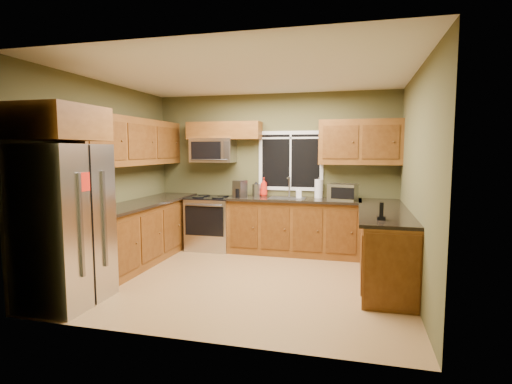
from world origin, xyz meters
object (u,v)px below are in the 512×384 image
at_px(toaster_oven, 343,192).
at_px(kettle, 256,189).
at_px(refrigerator, 65,225).
at_px(soap_bottle_c, 258,191).
at_px(paper_towel_roll, 319,189).
at_px(cordless_phone, 381,215).
at_px(soap_bottle_b, 299,193).
at_px(soap_bottle_a, 264,187).
at_px(microwave, 213,150).
at_px(coffee_maker, 240,189).
at_px(range, 211,222).

xyz_separation_m(toaster_oven, kettle, (-1.47, 0.25, -0.01)).
height_order(refrigerator, soap_bottle_c, refrigerator).
height_order(paper_towel_roll, cordless_phone, paper_towel_roll).
bearing_deg(cordless_phone, soap_bottle_b, 123.18).
bearing_deg(cordless_phone, paper_towel_roll, 114.78).
xyz_separation_m(toaster_oven, soap_bottle_b, (-0.73, 0.18, -0.04)).
bearing_deg(soap_bottle_a, toaster_oven, -13.08).
xyz_separation_m(microwave, coffee_maker, (0.55, -0.21, -0.66)).
xyz_separation_m(paper_towel_roll, soap_bottle_c, (-1.05, 0.07, -0.07)).
relative_size(range, soap_bottle_a, 2.90).
bearing_deg(toaster_oven, paper_towel_roll, 146.92).
distance_m(soap_bottle_c, cordless_phone, 2.80).
bearing_deg(kettle, paper_towel_roll, 0.86).
distance_m(soap_bottle_a, soap_bottle_b, 0.65).
xyz_separation_m(microwave, soap_bottle_a, (0.90, 0.08, -0.63)).
bearing_deg(paper_towel_roll, soap_bottle_a, 176.91).
bearing_deg(refrigerator, microwave, 76.66).
height_order(microwave, paper_towel_roll, microwave).
height_order(refrigerator, soap_bottle_b, refrigerator).
bearing_deg(cordless_phone, soap_bottle_a, 132.82).
relative_size(range, paper_towel_roll, 2.75).
xyz_separation_m(microwave, toaster_oven, (2.26, -0.24, -0.66)).
relative_size(toaster_oven, soap_bottle_b, 2.68).
height_order(range, cordless_phone, cordless_phone).
bearing_deg(microwave, refrigerator, -103.34).
bearing_deg(kettle, toaster_oven, -9.54).
xyz_separation_m(refrigerator, coffee_maker, (1.24, 2.70, 0.17)).
distance_m(toaster_oven, paper_towel_roll, 0.48).
height_order(coffee_maker, soap_bottle_c, coffee_maker).
bearing_deg(coffee_maker, range, 172.78).
bearing_deg(soap_bottle_a, soap_bottle_c, 171.50).
distance_m(microwave, soap_bottle_c, 1.07).
xyz_separation_m(soap_bottle_c, cordless_phone, (1.95, -2.01, -0.02)).
xyz_separation_m(refrigerator, paper_towel_roll, (2.54, 2.93, 0.19)).
distance_m(coffee_maker, soap_bottle_a, 0.45).
distance_m(microwave, cordless_phone, 3.43).
xyz_separation_m(toaster_oven, soap_bottle_a, (-1.36, 0.31, 0.03)).
bearing_deg(soap_bottle_c, range, -163.93).
relative_size(soap_bottle_b, cordless_phone, 0.90).
bearing_deg(toaster_oven, refrigerator, -137.79).
bearing_deg(soap_bottle_b, soap_bottle_c, 168.62).
distance_m(refrigerator, paper_towel_roll, 3.89).
height_order(paper_towel_roll, soap_bottle_a, paper_towel_roll).
height_order(toaster_oven, paper_towel_roll, paper_towel_roll).
bearing_deg(microwave, coffee_maker, -20.56).
relative_size(refrigerator, soap_bottle_c, 10.77).
relative_size(coffee_maker, kettle, 1.10).
distance_m(kettle, paper_towel_roll, 1.07).
distance_m(refrigerator, microwave, 3.10).
bearing_deg(kettle, microwave, -179.13).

